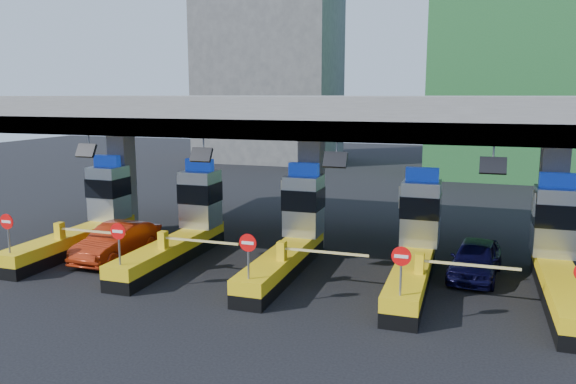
% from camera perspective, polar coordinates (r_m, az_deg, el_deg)
% --- Properties ---
extents(ground, '(120.00, 120.00, 0.00)m').
position_cam_1_polar(ground, '(23.39, 0.30, -7.70)').
color(ground, black).
rests_on(ground, ground).
extents(toll_canopy, '(28.00, 12.09, 7.00)m').
position_cam_1_polar(toll_canopy, '(25.06, 2.36, 7.74)').
color(toll_canopy, slate).
rests_on(toll_canopy, ground).
extents(toll_lane_far_left, '(4.43, 8.00, 4.16)m').
position_cam_1_polar(toll_lane_far_left, '(27.90, -19.46, -2.41)').
color(toll_lane_far_left, black).
rests_on(toll_lane_far_left, ground).
extents(toll_lane_left, '(4.43, 8.00, 4.16)m').
position_cam_1_polar(toll_lane_left, '(25.20, -10.39, -3.28)').
color(toll_lane_left, black).
rests_on(toll_lane_left, ground).
extents(toll_lane_center, '(4.43, 8.00, 4.16)m').
position_cam_1_polar(toll_lane_center, '(23.27, 0.52, -4.22)').
color(toll_lane_center, black).
rests_on(toll_lane_center, ground).
extents(toll_lane_right, '(4.43, 8.00, 4.16)m').
position_cam_1_polar(toll_lane_right, '(22.31, 12.90, -5.09)').
color(toll_lane_right, black).
rests_on(toll_lane_right, ground).
extents(toll_lane_far_right, '(4.43, 8.00, 4.16)m').
position_cam_1_polar(toll_lane_far_right, '(22.46, 25.76, -5.75)').
color(toll_lane_far_right, black).
rests_on(toll_lane_far_right, ground).
extents(bg_building_scaffold, '(18.00, 12.00, 28.00)m').
position_cam_1_polar(bg_building_scaffold, '(53.92, 24.59, 16.42)').
color(bg_building_scaffold, '#1E5926').
rests_on(bg_building_scaffold, ground).
extents(bg_building_concrete, '(14.00, 10.00, 18.00)m').
position_cam_1_polar(bg_building_concrete, '(60.93, -1.85, 11.71)').
color(bg_building_concrete, '#4C4C49').
rests_on(bg_building_concrete, ground).
extents(van, '(2.26, 4.51, 1.47)m').
position_cam_1_polar(van, '(23.22, 18.51, -6.46)').
color(van, black).
rests_on(van, ground).
extents(red_car, '(1.73, 4.69, 1.53)m').
position_cam_1_polar(red_car, '(25.55, -16.97, -4.83)').
color(red_car, maroon).
rests_on(red_car, ground).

